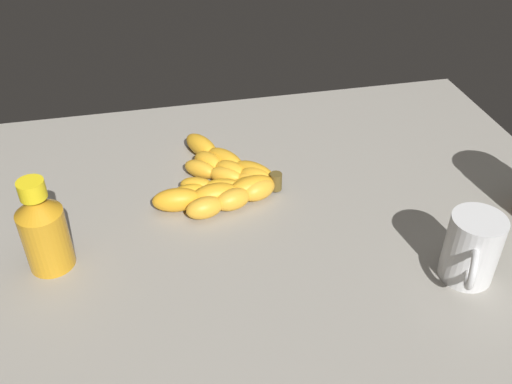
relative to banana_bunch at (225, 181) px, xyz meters
The scene contains 4 objects.
ground_plane 11.53cm from the banana_bunch, 137.73° to the left, with size 96.49×76.46×3.99cm, color gray.
banana_bunch is the anchor object (origin of this frame).
honey_bottle 29.91cm from the banana_bunch, 24.72° to the left, with size 6.25×6.25×14.28cm.
coffee_mug 39.48cm from the banana_bunch, 136.84° to the left, with size 7.90×10.28×9.92cm.
Camera 1 is at (19.26, 67.85, 55.90)cm, focal length 39.70 mm.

